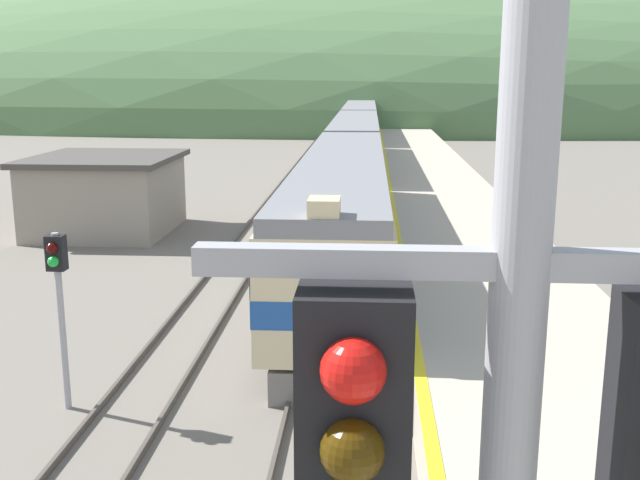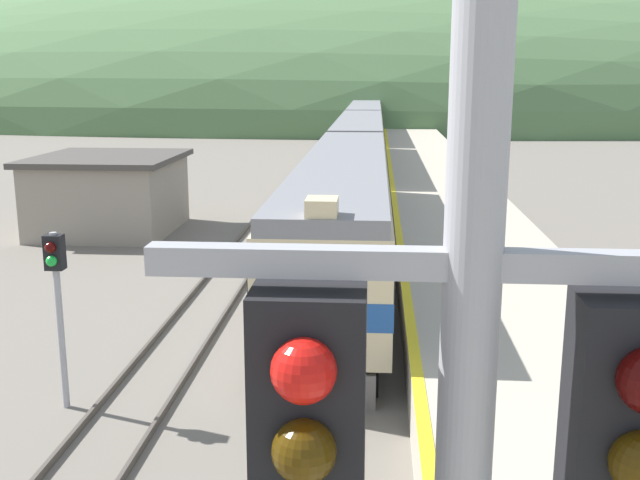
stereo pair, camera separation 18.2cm
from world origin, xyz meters
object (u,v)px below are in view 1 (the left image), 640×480
(carriage_second, at_px, (355,148))
(carriage_third, at_px, (360,125))
(express_train_lead_car, at_px, (342,211))
(signal_post_siding, at_px, (58,284))

(carriage_second, bearing_deg, carriage_third, 90.00)
(express_train_lead_car, xyz_separation_m, carriage_third, (0.00, 43.43, -0.01))
(express_train_lead_car, bearing_deg, carriage_second, 90.00)
(carriage_third, bearing_deg, signal_post_siding, -95.55)
(express_train_lead_car, height_order, carriage_third, express_train_lead_car)
(express_train_lead_car, height_order, signal_post_siding, express_train_lead_car)
(carriage_second, bearing_deg, express_train_lead_car, -90.00)
(express_train_lead_car, relative_size, carriage_second, 1.09)
(express_train_lead_car, relative_size, carriage_third, 1.09)
(signal_post_siding, bearing_deg, carriage_second, 80.97)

